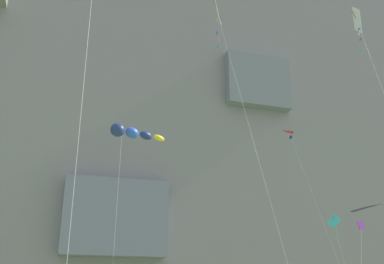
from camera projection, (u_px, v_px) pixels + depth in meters
name	position (u px, v px, depth m)	size (l,w,h in m)	color
cliff_face	(110.00, 123.00, 72.67)	(180.00, 31.42, 61.41)	gray
kite_diamond_upper_mid	(335.00, 227.00, 47.91)	(2.77, 6.44, 12.44)	#38B2D1
kite_windsock_mid_center	(131.00, 133.00, 32.54)	(4.69, 5.73, 15.59)	navy
kite_diamond_front_field	(360.00, 29.00, 30.14)	(2.62, 3.68, 22.48)	white
kite_diamond_far_right	(218.00, 13.00, 32.78)	(3.36, 6.60, 25.09)	white
kite_delta_mid_left	(295.00, 140.00, 51.29)	(3.39, 6.26, 21.68)	red
kite_delta_low_right	(354.00, 225.00, 22.89)	(2.26, 2.08, 7.54)	black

